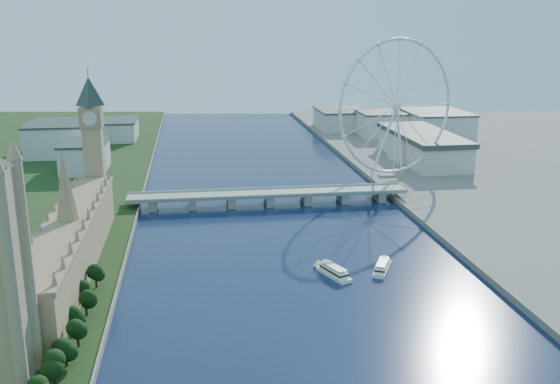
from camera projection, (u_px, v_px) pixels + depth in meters
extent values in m
cube|color=tan|center=(71.00, 248.00, 347.85)|extent=(24.00, 200.00, 28.00)
cone|color=#937A59|center=(65.00, 185.00, 338.54)|extent=(12.00, 12.00, 40.00)
cube|color=tan|center=(95.00, 162.00, 444.40)|extent=(13.00, 13.00, 80.00)
cube|color=#937A59|center=(91.00, 117.00, 436.12)|extent=(15.00, 15.00, 14.00)
pyramid|color=#2D3833|center=(88.00, 76.00, 428.88)|extent=(20.02, 20.02, 20.00)
cube|color=gray|center=(269.00, 194.00, 491.90)|extent=(220.00, 22.00, 2.00)
cube|color=gray|center=(153.00, 204.00, 480.79)|extent=(6.00, 20.00, 7.50)
cube|color=gray|center=(193.00, 202.00, 484.91)|extent=(6.00, 20.00, 7.50)
cube|color=gray|center=(231.00, 201.00, 489.02)|extent=(6.00, 20.00, 7.50)
cube|color=gray|center=(269.00, 199.00, 493.13)|extent=(6.00, 20.00, 7.50)
cube|color=gray|center=(306.00, 198.00, 497.24)|extent=(6.00, 20.00, 7.50)
cube|color=gray|center=(343.00, 197.00, 501.35)|extent=(6.00, 20.00, 7.50)
cube|color=gray|center=(379.00, 195.00, 505.47)|extent=(6.00, 20.00, 7.50)
torus|color=silver|center=(397.00, 107.00, 545.55)|extent=(113.60, 39.12, 118.60)
cylinder|color=silver|center=(397.00, 107.00, 545.55)|extent=(7.25, 6.61, 6.00)
cube|color=gray|center=(387.00, 175.00, 571.26)|extent=(14.00, 10.00, 2.00)
cube|color=beige|center=(85.00, 157.00, 592.34)|extent=(40.00, 60.00, 26.00)
cube|color=beige|center=(60.00, 138.00, 672.14)|extent=(60.00, 80.00, 32.00)
cube|color=beige|center=(116.00, 130.00, 756.78)|extent=(50.00, 70.00, 22.00)
cube|color=beige|center=(383.00, 124.00, 782.11)|extent=(60.00, 60.00, 28.00)
cube|color=beige|center=(435.00, 125.00, 770.95)|extent=(70.00, 90.00, 30.00)
cube|color=beige|center=(341.00, 120.00, 834.52)|extent=(60.00, 80.00, 24.00)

